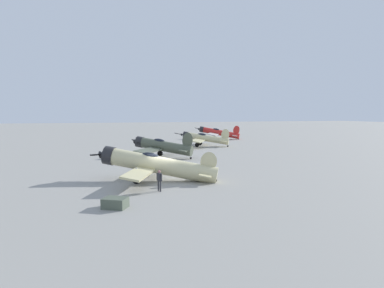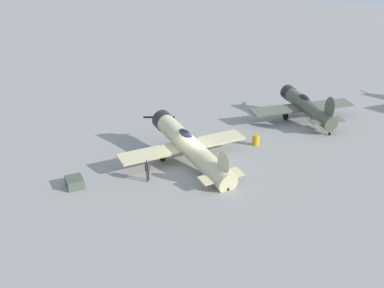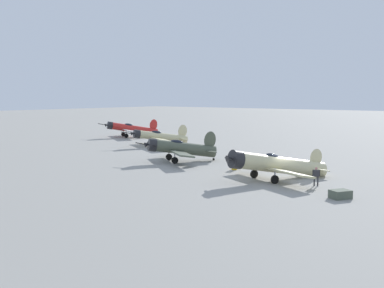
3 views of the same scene
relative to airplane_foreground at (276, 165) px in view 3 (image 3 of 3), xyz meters
The scene contains 8 objects.
ground_plane 1.55m from the airplane_foreground, 64.76° to the left, with size 400.00×400.00×0.00m, color gray.
airplane_foreground is the anchor object (origin of this frame).
airplane_mid_apron 15.70m from the airplane_foreground, 165.95° to the left, with size 10.23×8.90×3.71m.
airplane_far_line 32.50m from the airplane_foreground, 152.59° to the left, with size 11.67×9.60×3.42m.
airplane_outer_stand 50.43m from the airplane_foreground, 151.52° to the left, with size 10.52×9.59×3.42m.
ground_crew_mechanic 4.43m from the airplane_foreground, ahead, with size 0.63×0.38×1.71m.
equipment_crate 9.22m from the airplane_foreground, 28.29° to the right, with size 1.75×1.88×0.68m.
fuel_drum 7.11m from the airplane_foreground, 157.65° to the left, with size 0.67×0.67×0.93m.
Camera 3 is at (21.89, -41.30, 8.19)m, focal length 45.17 mm.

